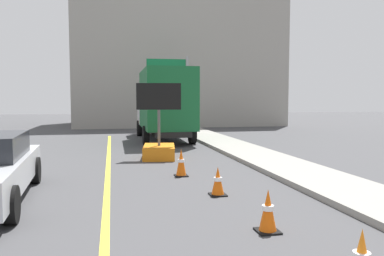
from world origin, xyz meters
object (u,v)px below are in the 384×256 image
at_px(arrow_board_trailer, 159,145).
at_px(traffic_cone_far_lane, 218,181).
at_px(box_truck, 164,104).
at_px(highway_guide_sign, 176,80).
at_px(traffic_cone_curbside, 181,163).
at_px(traffic_cone_mid_lane, 268,211).

distance_m(arrow_board_trailer, traffic_cone_far_lane, 5.65).
xyz_separation_m(box_truck, highway_guide_sign, (1.54, 5.50, 1.52)).
xyz_separation_m(highway_guide_sign, traffic_cone_curbside, (-2.36, -14.79, -3.05)).
bearing_deg(traffic_cone_far_lane, traffic_cone_curbside, 100.45).
distance_m(highway_guide_sign, traffic_cone_curbside, 15.28).
height_order(arrow_board_trailer, traffic_cone_far_lane, arrow_board_trailer).
height_order(box_truck, traffic_cone_mid_lane, box_truck).
height_order(box_truck, highway_guide_sign, highway_guide_sign).
xyz_separation_m(highway_guide_sign, traffic_cone_mid_lane, (-1.81, -19.41, -3.08)).
distance_m(box_truck, traffic_cone_mid_lane, 14.00).
bearing_deg(traffic_cone_mid_lane, traffic_cone_curbside, 96.79).
bearing_deg(box_truck, arrow_board_trailer, -99.64).
distance_m(traffic_cone_far_lane, traffic_cone_curbside, 2.27).
distance_m(arrow_board_trailer, traffic_cone_curbside, 3.39).
distance_m(traffic_cone_mid_lane, traffic_cone_curbside, 4.65).
distance_m(arrow_board_trailer, traffic_cone_mid_lane, 8.04).
relative_size(traffic_cone_far_lane, traffic_cone_curbside, 0.83).
xyz_separation_m(box_truck, traffic_cone_mid_lane, (-0.27, -13.91, -1.57)).
bearing_deg(highway_guide_sign, traffic_cone_far_lane, -96.52).
bearing_deg(traffic_cone_far_lane, traffic_cone_mid_lane, -86.67).
bearing_deg(arrow_board_trailer, traffic_cone_far_lane, -83.92).
height_order(arrow_board_trailer, highway_guide_sign, highway_guide_sign).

